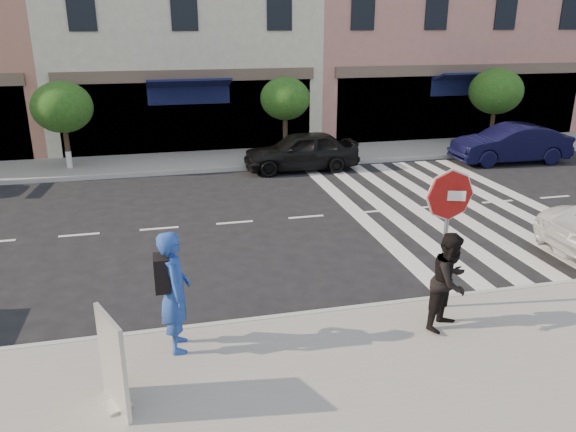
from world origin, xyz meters
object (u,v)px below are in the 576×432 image
(photographer, at_px, (175,291))
(poster_board, at_px, (113,364))
(walker, at_px, (450,281))
(car_far_right, at_px, (510,144))
(stop_sign, at_px, (449,209))
(car_far_mid, at_px, (301,151))

(photographer, distance_m, poster_board, 1.62)
(walker, bearing_deg, car_far_right, 17.39)
(stop_sign, xyz_separation_m, car_far_mid, (0.23, 10.97, -1.35))
(walker, height_order, car_far_right, walker)
(car_far_mid, xyz_separation_m, car_far_right, (8.08, -0.75, 0.02))
(car_far_right, bearing_deg, car_far_mid, -92.44)
(photographer, xyz_separation_m, poster_board, (-0.89, -1.31, -0.32))
(stop_sign, height_order, photographer, stop_sign)
(poster_board, distance_m, car_far_mid, 13.84)
(photographer, bearing_deg, stop_sign, -87.39)
(photographer, bearing_deg, car_far_right, -51.65)
(walker, xyz_separation_m, poster_board, (-5.44, -0.91, -0.18))
(car_far_mid, bearing_deg, photographer, -23.76)
(stop_sign, bearing_deg, car_far_right, 70.00)
(stop_sign, xyz_separation_m, walker, (-0.22, -0.65, -1.05))
(car_far_mid, bearing_deg, walker, -1.97)
(stop_sign, distance_m, poster_board, 5.99)
(stop_sign, relative_size, car_far_mid, 0.64)
(photographer, xyz_separation_m, walker, (4.54, -0.41, -0.14))
(stop_sign, relative_size, walker, 1.53)
(car_far_right, bearing_deg, poster_board, -47.02)
(walker, height_order, poster_board, walker)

